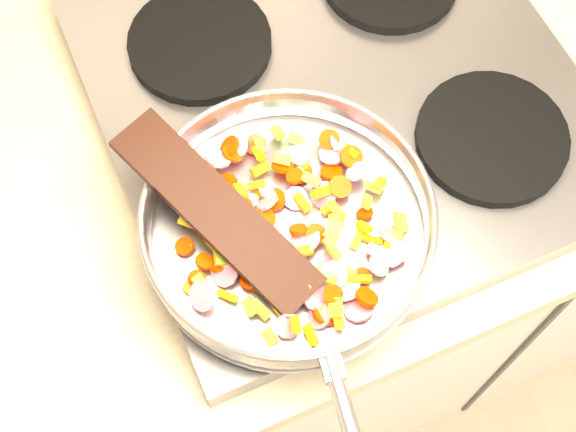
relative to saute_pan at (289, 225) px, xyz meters
name	(u,v)px	position (x,y,z in m)	size (l,w,h in m)	color
cooktop	(340,101)	(0.15, 0.16, -0.07)	(0.60, 0.60, 0.04)	#939399
grate_fl	(285,220)	(0.01, 0.02, -0.04)	(0.19, 0.19, 0.02)	black
grate_fr	(492,138)	(0.29, 0.02, -0.04)	(0.19, 0.19, 0.02)	black
grate_bl	(200,43)	(0.01, 0.30, -0.04)	(0.19, 0.19, 0.02)	black
saute_pan	(289,225)	(0.00, 0.00, 0.00)	(0.37, 0.54, 0.06)	#9E9EA5
vegetable_heap	(291,226)	(0.00, 0.00, -0.01)	(0.27, 0.28, 0.05)	#ECA80B
wooden_spatula	(217,212)	(-0.07, 0.04, 0.02)	(0.28, 0.06, 0.01)	black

